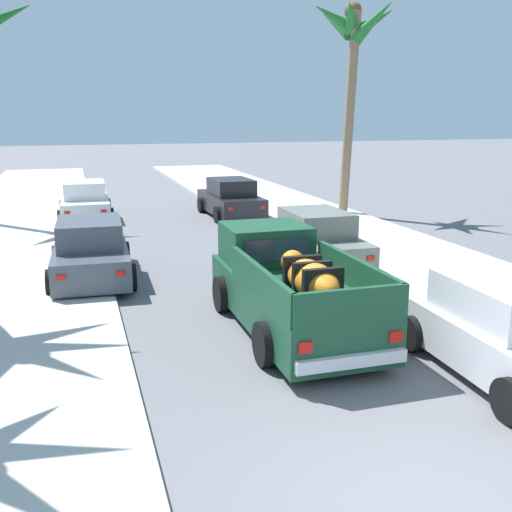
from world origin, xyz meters
The scene contains 11 objects.
sidewalk_left centered at (-5.27, 12.00, 0.06)m, with size 5.33×60.00×0.12m, color beige.
sidewalk_right centered at (5.27, 12.00, 0.06)m, with size 5.33×60.00×0.12m, color beige.
curb_left centered at (-4.01, 12.00, 0.05)m, with size 0.16×60.00×0.10m, color silver.
curb_right centered at (4.01, 12.00, 0.05)m, with size 0.16×60.00×0.10m, color silver.
pickup_truck centered at (0.50, 5.70, 0.81)m, with size 2.23×5.22×1.80m.
car_left_near centered at (-2.95, 19.46, 0.71)m, with size 2.09×4.29×1.54m.
car_right_near centered at (2.89, 10.14, 0.71)m, with size 2.06×4.28×1.54m.
car_left_mid centered at (3.05, 2.67, 0.71)m, with size 2.13×4.30×1.54m.
car_right_mid centered at (2.74, 18.66, 0.71)m, with size 2.14×4.31×1.54m.
car_left_far centered at (-3.03, 10.48, 0.71)m, with size 2.13×4.30×1.54m.
palm_tree_left_back centered at (7.33, 17.31, 6.75)m, with size 3.55×3.98×8.25m.
Camera 1 is at (-3.33, -4.61, 4.08)m, focal length 41.67 mm.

